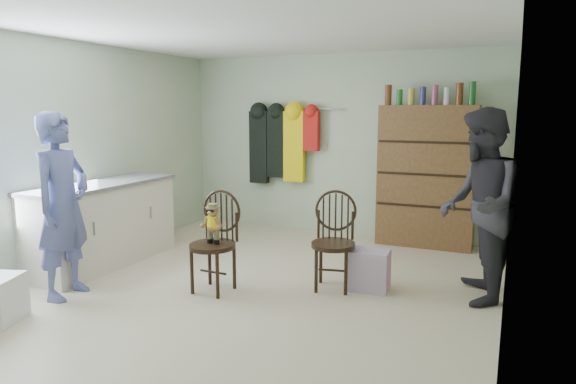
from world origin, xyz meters
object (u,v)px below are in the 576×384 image
at_px(counter, 103,224).
at_px(chair_far, 334,237).
at_px(chair_front, 215,234).
at_px(dresser, 426,176).

distance_m(counter, chair_far, 2.66).
relative_size(chair_front, dresser, 0.47).
bearing_deg(dresser, chair_front, -122.27).
distance_m(chair_front, chair_far, 1.16).
bearing_deg(counter, chair_front, -7.58).
relative_size(chair_front, chair_far, 1.02).
bearing_deg(chair_far, counter, 175.44).
height_order(counter, chair_front, chair_front).
distance_m(chair_far, dresser, 2.09).
relative_size(counter, dresser, 0.90).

